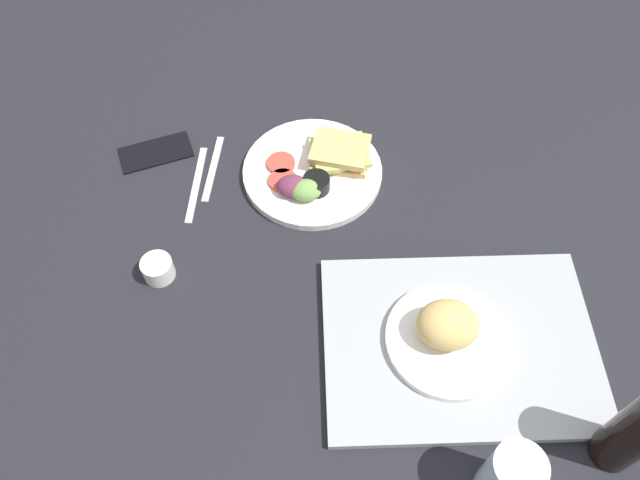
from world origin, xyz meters
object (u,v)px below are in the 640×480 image
at_px(bread_plate_near, 448,332).
at_px(fork, 213,168).
at_px(drinking_glass, 509,478).
at_px(serving_tray, 459,343).
at_px(cell_phone, 156,152).
at_px(plate_with_salad, 316,170).
at_px(espresso_cup, 158,269).
at_px(soda_bottle, 635,433).
at_px(knife, 196,184).

xyz_separation_m(bread_plate_near, fork, (0.41, -0.39, -0.04)).
relative_size(bread_plate_near, drinking_glass, 1.56).
height_order(serving_tray, cell_phone, serving_tray).
height_order(bread_plate_near, plate_with_salad, bread_plate_near).
distance_m(bread_plate_near, espresso_cup, 0.51).
xyz_separation_m(serving_tray, espresso_cup, (0.52, -0.15, 0.01)).
bearing_deg(soda_bottle, serving_tray, -41.55).
bearing_deg(plate_with_salad, espresso_cup, 38.01).
height_order(plate_with_salad, cell_phone, plate_with_salad).
bearing_deg(bread_plate_near, espresso_cup, -16.58).
bearing_deg(bread_plate_near, serving_tray, 171.29).
bearing_deg(serving_tray, plate_with_salad, -58.09).
bearing_deg(espresso_cup, plate_with_salad, -141.99).
bearing_deg(plate_with_salad, knife, 3.83).
distance_m(plate_with_salad, espresso_cup, 0.36).
distance_m(fork, knife, 0.05).
relative_size(knife, cell_phone, 1.32).
bearing_deg(fork, plate_with_salad, 90.21).
xyz_separation_m(espresso_cup, fork, (-0.08, -0.25, -0.02)).
xyz_separation_m(fork, knife, (0.03, 0.04, 0.00)).
bearing_deg(fork, espresso_cup, -10.54).
height_order(plate_with_salad, espresso_cup, plate_with_salad).
height_order(serving_tray, fork, serving_tray).
height_order(drinking_glass, cell_phone, drinking_glass).
height_order(fork, cell_phone, cell_phone).
bearing_deg(cell_phone, serving_tray, 122.76).
relative_size(espresso_cup, knife, 0.29).
relative_size(soda_bottle, espresso_cup, 3.41).
bearing_deg(plate_with_salad, bread_plate_near, 119.36).
xyz_separation_m(bread_plate_near, cell_phone, (0.53, -0.44, -0.04)).
xyz_separation_m(plate_with_salad, soda_bottle, (-0.43, 0.55, 0.08)).
xyz_separation_m(drinking_glass, soda_bottle, (-0.18, -0.05, 0.03)).
height_order(plate_with_salad, drinking_glass, drinking_glass).
height_order(serving_tray, espresso_cup, espresso_cup).
distance_m(plate_with_salad, knife, 0.24).
distance_m(serving_tray, plate_with_salad, 0.44).
xyz_separation_m(soda_bottle, fork, (0.64, -0.58, -0.09)).
bearing_deg(soda_bottle, plate_with_salad, -51.79).
xyz_separation_m(bread_plate_near, drinking_glass, (-0.05, 0.23, 0.02)).
distance_m(serving_tray, soda_bottle, 0.28).
bearing_deg(drinking_glass, fork, -53.53).
xyz_separation_m(plate_with_salad, espresso_cup, (0.28, 0.22, 0.00)).
distance_m(drinking_glass, fork, 0.78).
height_order(plate_with_salad, knife, plate_with_salad).
height_order(drinking_glass, knife, drinking_glass).
distance_m(serving_tray, espresso_cup, 0.54).
bearing_deg(serving_tray, fork, -42.10).
bearing_deg(bread_plate_near, plate_with_salad, -60.64).
bearing_deg(serving_tray, espresso_cup, -16.22).
xyz_separation_m(espresso_cup, cell_phone, (0.04, -0.29, -0.02)).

